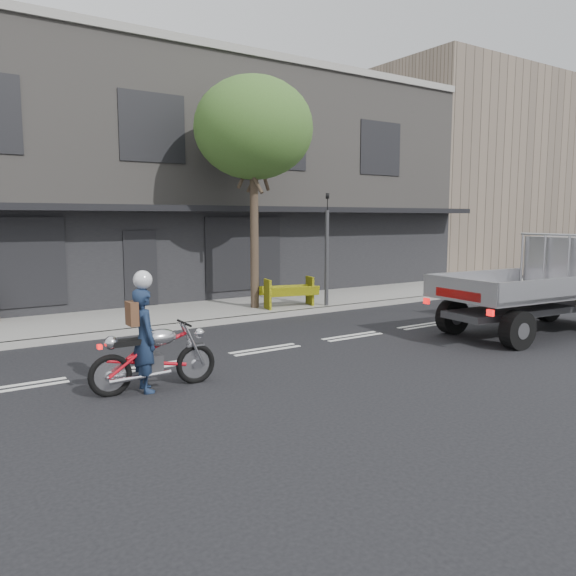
# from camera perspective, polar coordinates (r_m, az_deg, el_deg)

# --- Properties ---
(ground) EXTENTS (80.00, 80.00, 0.00)m
(ground) POSITION_cam_1_polar(r_m,az_deg,el_deg) (11.95, -2.31, -6.28)
(ground) COLOR black
(ground) RESTS_ON ground
(sidewalk) EXTENTS (32.00, 3.20, 0.15)m
(sidewalk) POSITION_cam_1_polar(r_m,az_deg,el_deg) (16.06, -11.09, -2.67)
(sidewalk) COLOR gray
(sidewalk) RESTS_ON ground
(kerb) EXTENTS (32.00, 0.20, 0.15)m
(kerb) POSITION_cam_1_polar(r_m,az_deg,el_deg) (14.61, -8.67, -3.58)
(kerb) COLOR gray
(kerb) RESTS_ON ground
(building_main) EXTENTS (26.00, 10.00, 8.00)m
(building_main) POSITION_cam_1_polar(r_m,az_deg,el_deg) (22.11, -18.05, 9.98)
(building_main) COLOR slate
(building_main) RESTS_ON ground
(building_neighbour) EXTENTS (14.00, 10.00, 10.00)m
(building_neighbour) POSITION_cam_1_polar(r_m,az_deg,el_deg) (33.67, 17.40, 10.61)
(building_neighbour) COLOR brown
(building_neighbour) RESTS_ON ground
(street_tree) EXTENTS (3.40, 3.40, 6.74)m
(street_tree) POSITION_cam_1_polar(r_m,az_deg,el_deg) (16.55, -3.52, 15.83)
(street_tree) COLOR #382B21
(street_tree) RESTS_ON ground
(traffic_light_pole) EXTENTS (0.12, 0.12, 3.50)m
(traffic_light_pole) POSITION_cam_1_polar(r_m,az_deg,el_deg) (16.81, 3.96, 3.30)
(traffic_light_pole) COLOR #2D2D30
(traffic_light_pole) RESTS_ON ground
(motorcycle) EXTENTS (2.10, 0.61, 1.08)m
(motorcycle) POSITION_cam_1_polar(r_m,az_deg,el_deg) (9.39, -13.44, -6.72)
(motorcycle) COLOR black
(motorcycle) RESTS_ON ground
(rider) EXTENTS (0.43, 0.63, 1.67)m
(rider) POSITION_cam_1_polar(r_m,az_deg,el_deg) (9.28, -14.36, -5.14)
(rider) COLOR #172540
(rider) RESTS_ON ground
(flatbed_ute) EXTENTS (5.36, 2.55, 2.41)m
(flatbed_ute) POSITION_cam_1_polar(r_m,az_deg,el_deg) (15.64, 26.64, 1.25)
(flatbed_ute) COLOR black
(flatbed_ute) RESTS_ON ground
(construction_barrier) EXTENTS (1.72, 1.00, 0.90)m
(construction_barrier) POSITION_cam_1_polar(r_m,az_deg,el_deg) (16.41, 0.58, -0.47)
(construction_barrier) COLOR yellow
(construction_barrier) RESTS_ON sidewalk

